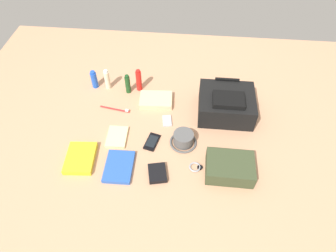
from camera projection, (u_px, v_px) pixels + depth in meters
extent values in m
cube|color=tan|center=(168.00, 132.00, 1.74)|extent=(2.64, 2.02, 0.02)
cube|color=black|center=(226.00, 104.00, 1.77)|extent=(0.32, 0.28, 0.14)
cube|color=black|center=(229.00, 100.00, 1.68)|extent=(0.18, 0.13, 0.03)
cylinder|color=black|center=(227.00, 79.00, 1.80)|extent=(0.14, 0.02, 0.02)
cube|color=#384228|center=(230.00, 168.00, 1.52)|extent=(0.24, 0.18, 0.09)
cube|color=#2C3520|center=(228.00, 156.00, 1.61)|extent=(0.23, 0.06, 0.01)
cylinder|color=#545454|center=(183.00, 138.00, 1.64)|extent=(0.11, 0.11, 0.07)
torus|color=#545454|center=(183.00, 142.00, 1.67)|extent=(0.15, 0.15, 0.01)
cylinder|color=blue|center=(94.00, 80.00, 1.94)|extent=(0.04, 0.04, 0.11)
cylinder|color=blue|center=(93.00, 72.00, 1.89)|extent=(0.03, 0.03, 0.01)
cylinder|color=beige|center=(107.00, 80.00, 1.92)|extent=(0.03, 0.03, 0.13)
cylinder|color=silver|center=(106.00, 71.00, 1.87)|extent=(0.03, 0.03, 0.01)
cylinder|color=#19471E|center=(128.00, 85.00, 1.90)|extent=(0.03, 0.03, 0.12)
cylinder|color=#19471E|center=(127.00, 76.00, 1.85)|extent=(0.02, 0.02, 0.01)
cylinder|color=red|center=(139.00, 81.00, 1.91)|extent=(0.04, 0.04, 0.14)
cylinder|color=red|center=(138.00, 71.00, 1.85)|extent=(0.03, 0.03, 0.01)
cube|color=yellow|center=(80.00, 158.00, 1.59)|extent=(0.16, 0.21, 0.03)
cube|color=white|center=(81.00, 158.00, 1.59)|extent=(0.15, 0.20, 0.02)
cube|color=blue|center=(119.00, 167.00, 1.56)|extent=(0.15, 0.20, 0.02)
cube|color=white|center=(119.00, 167.00, 1.56)|extent=(0.14, 0.19, 0.02)
cube|color=black|center=(152.00, 142.00, 1.67)|extent=(0.09, 0.13, 0.01)
cube|color=black|center=(152.00, 141.00, 1.66)|extent=(0.07, 0.09, 0.00)
cube|color=#B7B7BC|center=(167.00, 121.00, 1.77)|extent=(0.07, 0.09, 0.01)
cylinder|color=silver|center=(167.00, 122.00, 1.76)|extent=(0.03, 0.03, 0.00)
torus|color=#99999E|center=(195.00, 167.00, 1.56)|extent=(0.06, 0.06, 0.01)
cylinder|color=black|center=(200.00, 167.00, 1.56)|extent=(0.03, 0.03, 0.01)
cylinder|color=red|center=(115.00, 109.00, 1.84)|extent=(0.19, 0.04, 0.01)
cube|color=white|center=(127.00, 110.00, 1.81)|extent=(0.02, 0.02, 0.01)
cube|color=black|center=(157.00, 173.00, 1.53)|extent=(0.11, 0.13, 0.02)
cube|color=beige|center=(117.00, 137.00, 1.69)|extent=(0.11, 0.15, 0.02)
cube|color=beige|center=(156.00, 100.00, 1.87)|extent=(0.21, 0.15, 0.04)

